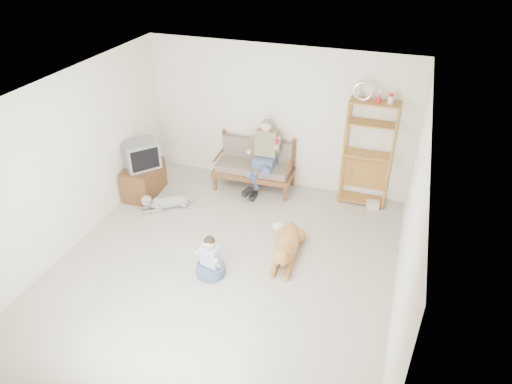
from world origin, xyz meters
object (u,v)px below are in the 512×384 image
at_px(tv_stand, 144,180).
at_px(golden_retriever, 286,247).
at_px(etagere, 368,153).
at_px(loveseat, 255,164).

height_order(tv_stand, golden_retriever, tv_stand).
xyz_separation_m(etagere, tv_stand, (-3.95, -1.06, -0.70)).
bearing_deg(tv_stand, etagere, 10.59).
relative_size(etagere, tv_stand, 2.42).
distance_m(loveseat, golden_retriever, 2.23).
bearing_deg(golden_retriever, loveseat, 117.20).
bearing_deg(loveseat, etagere, 0.99).
height_order(loveseat, golden_retriever, loveseat).
bearing_deg(etagere, golden_retriever, -114.12).
relative_size(loveseat, tv_stand, 1.63).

